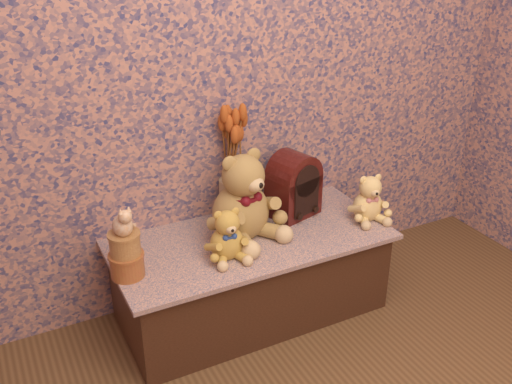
# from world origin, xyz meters

# --- Properties ---
(display_shelf) EXTENTS (1.21, 0.57, 0.39)m
(display_shelf) POSITION_xyz_m (0.00, 1.23, 0.20)
(display_shelf) COLOR #36446F
(display_shelf) RESTS_ON ground
(teddy_large) EXTENTS (0.42, 0.47, 0.42)m
(teddy_large) POSITION_xyz_m (-0.02, 1.27, 0.60)
(teddy_large) COLOR olive
(teddy_large) RESTS_ON display_shelf
(teddy_medium) EXTENTS (0.20, 0.23, 0.23)m
(teddy_medium) POSITION_xyz_m (-0.15, 1.14, 0.51)
(teddy_medium) COLOR gold
(teddy_medium) RESTS_ON display_shelf
(teddy_small) EXTENTS (0.22, 0.25, 0.23)m
(teddy_small) POSITION_xyz_m (0.55, 1.14, 0.51)
(teddy_small) COLOR #DEC369
(teddy_small) RESTS_ON display_shelf
(cathedral_radio) EXTENTS (0.26, 0.21, 0.31)m
(cathedral_radio) POSITION_xyz_m (0.27, 1.33, 0.55)
(cathedral_radio) COLOR #3E0D0B
(cathedral_radio) RESTS_ON display_shelf
(ceramic_vase) EXTENTS (0.13, 0.13, 0.19)m
(ceramic_vase) POSITION_xyz_m (0.01, 1.43, 0.49)
(ceramic_vase) COLOR tan
(ceramic_vase) RESTS_ON display_shelf
(dried_stalks) EXTENTS (0.24, 0.24, 0.38)m
(dried_stalks) POSITION_xyz_m (0.01, 1.43, 0.78)
(dried_stalks) COLOR #B34E1C
(dried_stalks) RESTS_ON ceramic_vase
(biscuit_tin_lower) EXTENTS (0.15, 0.15, 0.09)m
(biscuit_tin_lower) POSITION_xyz_m (-0.55, 1.18, 0.44)
(biscuit_tin_lower) COLOR #AC7E32
(biscuit_tin_lower) RESTS_ON display_shelf
(biscuit_tin_upper) EXTENTS (0.15, 0.15, 0.09)m
(biscuit_tin_upper) POSITION_xyz_m (-0.55, 1.18, 0.53)
(biscuit_tin_upper) COLOR tan
(biscuit_tin_upper) RESTS_ON biscuit_tin_lower
(cat_figurine) EXTENTS (0.11, 0.12, 0.13)m
(cat_figurine) POSITION_xyz_m (-0.55, 1.18, 0.64)
(cat_figurine) COLOR silver
(cat_figurine) RESTS_ON biscuit_tin_upper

